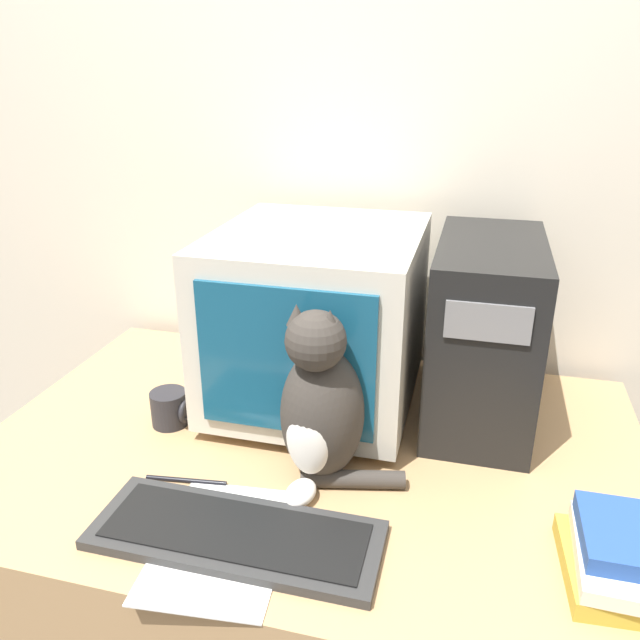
{
  "coord_description": "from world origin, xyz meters",
  "views": [
    {
      "loc": [
        0.3,
        -0.61,
        1.5
      ],
      "look_at": [
        0.01,
        0.5,
        1.02
      ],
      "focal_mm": 35.0,
      "sensor_mm": 36.0,
      "label": 1
    }
  ],
  "objects_px": {
    "computer_tower": "(484,331)",
    "keyboard": "(236,535)",
    "mug": "(170,408)",
    "cat": "(321,407)",
    "pen": "(186,480)",
    "book_stack": "(618,557)",
    "crt_monitor": "(318,318)"
  },
  "relations": [
    {
      "from": "keyboard",
      "to": "book_stack",
      "type": "xyz_separation_m",
      "value": [
        0.6,
        0.07,
        0.03
      ]
    },
    {
      "from": "crt_monitor",
      "to": "mug",
      "type": "xyz_separation_m",
      "value": [
        -0.28,
        -0.18,
        -0.17
      ]
    },
    {
      "from": "keyboard",
      "to": "mug",
      "type": "distance_m",
      "value": 0.41
    },
    {
      "from": "keyboard",
      "to": "mug",
      "type": "bearing_deg",
      "value": 132.03
    },
    {
      "from": "crt_monitor",
      "to": "cat",
      "type": "relative_size",
      "value": 1.37
    },
    {
      "from": "computer_tower",
      "to": "pen",
      "type": "relative_size",
      "value": 2.78
    },
    {
      "from": "cat",
      "to": "pen",
      "type": "bearing_deg",
      "value": -150.43
    },
    {
      "from": "computer_tower",
      "to": "keyboard",
      "type": "height_order",
      "value": "computer_tower"
    },
    {
      "from": "pen",
      "to": "crt_monitor",
      "type": "bearing_deg",
      "value": 65.92
    },
    {
      "from": "keyboard",
      "to": "book_stack",
      "type": "distance_m",
      "value": 0.6
    },
    {
      "from": "keyboard",
      "to": "pen",
      "type": "xyz_separation_m",
      "value": [
        -0.15,
        0.12,
        -0.01
      ]
    },
    {
      "from": "crt_monitor",
      "to": "keyboard",
      "type": "relative_size",
      "value": 1.0
    },
    {
      "from": "cat",
      "to": "pen",
      "type": "xyz_separation_m",
      "value": [
        -0.24,
        -0.09,
        -0.15
      ]
    },
    {
      "from": "cat",
      "to": "pen",
      "type": "relative_size",
      "value": 2.27
    },
    {
      "from": "pen",
      "to": "mug",
      "type": "height_order",
      "value": "mug"
    },
    {
      "from": "keyboard",
      "to": "mug",
      "type": "xyz_separation_m",
      "value": [
        -0.27,
        0.3,
        0.03
      ]
    },
    {
      "from": "book_stack",
      "to": "mug",
      "type": "xyz_separation_m",
      "value": [
        -0.87,
        0.23,
        -0.0
      ]
    },
    {
      "from": "crt_monitor",
      "to": "book_stack",
      "type": "xyz_separation_m",
      "value": [
        0.58,
        -0.41,
        -0.17
      ]
    },
    {
      "from": "crt_monitor",
      "to": "mug",
      "type": "height_order",
      "value": "crt_monitor"
    },
    {
      "from": "pen",
      "to": "cat",
      "type": "bearing_deg",
      "value": 19.48
    },
    {
      "from": "crt_monitor",
      "to": "pen",
      "type": "relative_size",
      "value": 3.1
    },
    {
      "from": "crt_monitor",
      "to": "pen",
      "type": "distance_m",
      "value": 0.45
    },
    {
      "from": "computer_tower",
      "to": "keyboard",
      "type": "bearing_deg",
      "value": -125.48
    },
    {
      "from": "computer_tower",
      "to": "mug",
      "type": "distance_m",
      "value": 0.7
    },
    {
      "from": "crt_monitor",
      "to": "computer_tower",
      "type": "distance_m",
      "value": 0.36
    },
    {
      "from": "keyboard",
      "to": "cat",
      "type": "xyz_separation_m",
      "value": [
        0.09,
        0.2,
        0.14
      ]
    },
    {
      "from": "book_stack",
      "to": "pen",
      "type": "bearing_deg",
      "value": 176.3
    },
    {
      "from": "crt_monitor",
      "to": "pen",
      "type": "bearing_deg",
      "value": -114.08
    },
    {
      "from": "keyboard",
      "to": "book_stack",
      "type": "height_order",
      "value": "book_stack"
    },
    {
      "from": "mug",
      "to": "crt_monitor",
      "type": "bearing_deg",
      "value": 32.36
    },
    {
      "from": "keyboard",
      "to": "book_stack",
      "type": "bearing_deg",
      "value": 6.76
    },
    {
      "from": "computer_tower",
      "to": "mug",
      "type": "xyz_separation_m",
      "value": [
        -0.64,
        -0.22,
        -0.16
      ]
    }
  ]
}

